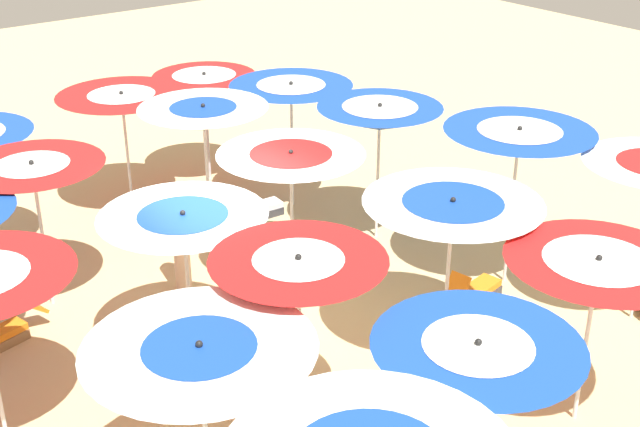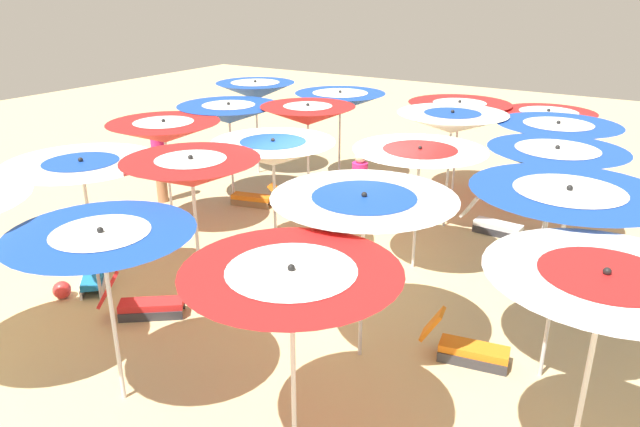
# 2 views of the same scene
# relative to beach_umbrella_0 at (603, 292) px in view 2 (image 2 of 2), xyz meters

# --- Properties ---
(ground) EXTENTS (39.66, 39.66, 0.04)m
(ground) POSITION_rel_beach_umbrella_0_xyz_m (3.33, 4.52, -2.25)
(ground) COLOR #D1B57F
(beach_umbrella_0) EXTENTS (1.99, 1.99, 2.45)m
(beach_umbrella_0) POSITION_rel_beach_umbrella_0_xyz_m (0.00, 0.00, 0.00)
(beach_umbrella_0) COLOR silver
(beach_umbrella_0) RESTS_ON ground
(beach_umbrella_1) EXTENTS (2.19, 2.19, 2.53)m
(beach_umbrella_1) POSITION_rel_beach_umbrella_0_xyz_m (1.83, 0.65, 0.07)
(beach_umbrella_1) COLOR silver
(beach_umbrella_1) RESTS_ON ground
(beach_umbrella_2) EXTENTS (2.03, 2.03, 2.38)m
(beach_umbrella_2) POSITION_rel_beach_umbrella_0_xyz_m (4.18, 1.25, -0.10)
(beach_umbrella_2) COLOR silver
(beach_umbrella_2) RESTS_ON ground
(beach_umbrella_3) EXTENTS (2.16, 2.16, 2.35)m
(beach_umbrella_3) POSITION_rel_beach_umbrella_0_xyz_m (6.09, 1.64, -0.10)
(beach_umbrella_3) COLOR silver
(beach_umbrella_3) RESTS_ON ground
(beach_umbrella_4) EXTENTS (1.94, 1.94, 2.16)m
(beach_umbrella_4) POSITION_rel_beach_umbrella_0_xyz_m (8.08, 2.22, -0.30)
(beach_umbrella_4) COLOR silver
(beach_umbrella_4) RESTS_ON ground
(beach_umbrella_5) EXTENTS (2.09, 2.09, 2.22)m
(beach_umbrella_5) POSITION_rel_beach_umbrella_0_xyz_m (-0.94, 2.50, -0.28)
(beach_umbrella_5) COLOR silver
(beach_umbrella_5) RESTS_ON ground
(beach_umbrella_6) EXTENTS (2.27, 2.27, 2.29)m
(beach_umbrella_6) POSITION_rel_beach_umbrella_0_xyz_m (1.01, 2.79, -0.16)
(beach_umbrella_6) COLOR silver
(beach_umbrella_6) RESTS_ON ground
(beach_umbrella_7) EXTENTS (2.18, 2.18, 2.17)m
(beach_umbrella_7) POSITION_rel_beach_umbrella_0_xyz_m (3.80, 3.27, -0.27)
(beach_umbrella_7) COLOR silver
(beach_umbrella_7) RESTS_ON ground
(beach_umbrella_8) EXTENTS (2.10, 2.10, 2.38)m
(beach_umbrella_8) POSITION_rel_beach_umbrella_0_xyz_m (5.87, 3.51, -0.10)
(beach_umbrella_8) COLOR silver
(beach_umbrella_8) RESTS_ON ground
(beach_umbrella_9) EXTENTS (2.25, 2.25, 2.21)m
(beach_umbrella_9) POSITION_rel_beach_umbrella_0_xyz_m (7.77, 4.05, -0.23)
(beach_umbrella_9) COLOR silver
(beach_umbrella_9) RESTS_ON ground
(beach_umbrella_10) EXTENTS (2.02, 2.02, 2.20)m
(beach_umbrella_10) POSITION_rel_beach_umbrella_0_xyz_m (-1.27, 4.75, -0.26)
(beach_umbrella_10) COLOR silver
(beach_umbrella_10) RESTS_ON ground
(beach_umbrella_11) EXTENTS (1.92, 1.92, 2.43)m
(beach_umbrella_11) POSITION_rel_beach_umbrella_0_xyz_m (0.75, 5.35, -0.05)
(beach_umbrella_11) COLOR silver
(beach_umbrella_11) RESTS_ON ground
(beach_umbrella_12) EXTENTS (2.11, 2.11, 2.19)m
(beach_umbrella_12) POSITION_rel_beach_umbrella_0_xyz_m (2.89, 5.55, -0.30)
(beach_umbrella_12) COLOR silver
(beach_umbrella_12) RESTS_ON ground
(beach_umbrella_13) EXTENTS (2.00, 2.00, 2.28)m
(beach_umbrella_13) POSITION_rel_beach_umbrella_0_xyz_m (5.41, 6.50, -0.21)
(beach_umbrella_13) COLOR silver
(beach_umbrella_13) RESTS_ON ground
(beach_umbrella_14) EXTENTS (2.17, 2.17, 2.23)m
(beach_umbrella_14) POSITION_rel_beach_umbrella_0_xyz_m (7.39, 6.88, -0.26)
(beach_umbrella_14) COLOR silver
(beach_umbrella_14) RESTS_ON ground
(beach_umbrella_16) EXTENTS (2.17, 2.17, 2.30)m
(beach_umbrella_16) POSITION_rel_beach_umbrella_0_xyz_m (0.14, 6.90, -0.15)
(beach_umbrella_16) COLOR silver
(beach_umbrella_16) RESTS_ON ground
(beach_umbrella_17) EXTENTS (2.12, 2.12, 2.23)m
(beach_umbrella_17) POSITION_rel_beach_umbrella_0_xyz_m (2.84, 8.07, -0.25)
(beach_umbrella_17) COLOR silver
(beach_umbrella_17) RESTS_ON ground
(beach_umbrella_18) EXTENTS (2.20, 2.20, 2.24)m
(beach_umbrella_18) POSITION_rel_beach_umbrella_0_xyz_m (4.75, 8.10, -0.24)
(beach_umbrella_18) COLOR silver
(beach_umbrella_18) RESTS_ON ground
(beach_umbrella_19) EXTENTS (1.95, 1.95, 2.38)m
(beach_umbrella_19) POSITION_rel_beach_umbrella_0_xyz_m (6.77, 8.95, -0.11)
(beach_umbrella_19) COLOR silver
(beach_umbrella_19) RESTS_ON ground
(lounger_0) EXTENTS (0.40, 1.23, 0.69)m
(lounger_0) POSITION_rel_beach_umbrella_0_xyz_m (6.04, 2.56, -2.01)
(lounger_0) COLOR #333338
(lounger_0) RESTS_ON ground
(lounger_1) EXTENTS (0.61, 1.29, 0.55)m
(lounger_1) POSITION_rel_beach_umbrella_0_xyz_m (4.76, 7.47, -2.03)
(lounger_1) COLOR olive
(lounger_1) RESTS_ON ground
(lounger_3) EXTENTS (1.02, 1.02, 0.65)m
(lounger_3) POSITION_rel_beach_umbrella_0_xyz_m (0.43, 7.41, -2.02)
(lounger_3) COLOR silver
(lounger_3) RESTS_ON ground
(lounger_4) EXTENTS (0.54, 1.18, 0.66)m
(lounger_4) POSITION_rel_beach_umbrella_0_xyz_m (1.64, 1.56, -2.02)
(lounger_4) COLOR #333338
(lounger_4) RESTS_ON ground
(lounger_5) EXTENTS (1.00, 1.16, 0.69)m
(lounger_5) POSITION_rel_beach_umbrella_0_xyz_m (0.17, 5.96, -2.01)
(lounger_5) COLOR #333338
(lounger_5) RESTS_ON ground
(beachgoer_0) EXTENTS (0.30, 0.30, 1.73)m
(beachgoer_0) POSITION_rel_beach_umbrella_0_xyz_m (3.87, 9.43, -1.32)
(beachgoer_0) COLOR #A3704C
(beachgoer_0) RESTS_ON ground
(beachgoer_1) EXTENTS (0.30, 0.30, 1.68)m
(beachgoer_1) POSITION_rel_beach_umbrella_0_xyz_m (4.55, 4.76, -1.35)
(beachgoer_1) COLOR beige
(beachgoer_1) RESTS_ON ground
(beach_ball) EXTENTS (0.28, 0.28, 0.28)m
(beach_ball) POSITION_rel_beach_umbrella_0_xyz_m (-0.14, 7.47, -2.09)
(beach_ball) COLOR red
(beach_ball) RESTS_ON ground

